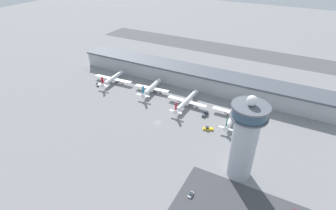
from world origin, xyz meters
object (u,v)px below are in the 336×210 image
(airplane_gate_charlie, at_px, (186,101))
(airplane_gate_delta, at_px, (235,113))
(service_truck_fuel, at_px, (205,114))
(service_truck_baggage, at_px, (97,84))
(airplane_gate_alpha, at_px, (113,79))
(airplane_gate_bravo, at_px, (151,88))
(car_blue_compact, at_px, (191,194))
(control_tower, at_px, (245,139))
(service_truck_catering, at_px, (208,129))

(airplane_gate_charlie, bearing_deg, airplane_gate_delta, 1.38)
(airplane_gate_delta, bearing_deg, service_truck_fuel, -161.82)
(airplane_gate_charlie, xyz_separation_m, airplane_gate_delta, (40.34, 0.97, -0.04))
(service_truck_fuel, height_order, service_truck_baggage, service_truck_fuel)
(airplane_gate_alpha, distance_m, service_truck_fuel, 99.94)
(airplane_gate_alpha, xyz_separation_m, airplane_gate_bravo, (42.76, 1.11, -0.09))
(service_truck_baggage, height_order, car_blue_compact, service_truck_baggage)
(service_truck_fuel, distance_m, car_blue_compact, 78.71)
(control_tower, height_order, airplane_gate_delta, control_tower)
(airplane_gate_delta, xyz_separation_m, car_blue_compact, (-0.23, -82.82, -3.46))
(airplane_gate_delta, distance_m, car_blue_compact, 82.90)
(control_tower, relative_size, airplane_gate_alpha, 1.30)
(airplane_gate_delta, xyz_separation_m, service_truck_baggage, (-129.86, -7.16, -3.18))
(airplane_gate_charlie, height_order, airplane_gate_delta, airplane_gate_charlie)
(airplane_gate_bravo, bearing_deg, control_tower, -32.60)
(airplane_gate_bravo, distance_m, service_truck_baggage, 53.73)
(airplane_gate_bravo, xyz_separation_m, airplane_gate_delta, (77.74, -5.49, -0.01))
(service_truck_catering, xyz_separation_m, car_blue_compact, (12.44, -59.03, -0.24))
(airplane_gate_alpha, height_order, car_blue_compact, airplane_gate_alpha)
(airplane_gate_delta, height_order, car_blue_compact, airplane_gate_delta)
(airplane_gate_bravo, relative_size, service_truck_fuel, 4.14)
(airplane_gate_charlie, distance_m, service_truck_baggage, 89.80)
(airplane_gate_alpha, distance_m, airplane_gate_delta, 120.57)
(airplane_gate_charlie, xyz_separation_m, service_truck_catering, (27.66, -22.82, -3.26))
(airplane_gate_bravo, bearing_deg, service_truck_baggage, -166.36)
(airplane_gate_alpha, height_order, service_truck_catering, airplane_gate_alpha)
(airplane_gate_bravo, distance_m, service_truck_catering, 71.42)
(control_tower, distance_m, airplane_gate_bravo, 115.54)
(airplane_gate_bravo, height_order, car_blue_compact, airplane_gate_bravo)
(service_truck_baggage, xyz_separation_m, car_blue_compact, (129.63, -75.67, -0.28))
(airplane_gate_alpha, relative_size, airplane_gate_charlie, 1.02)
(airplane_gate_bravo, distance_m, service_truck_fuel, 57.93)
(service_truck_catering, bearing_deg, control_tower, -46.23)
(control_tower, xyz_separation_m, service_truck_catering, (-30.50, 31.84, -25.17))
(airplane_gate_alpha, bearing_deg, control_tower, -23.46)
(airplane_gate_charlie, distance_m, service_truck_fuel, 20.23)
(service_truck_fuel, bearing_deg, airplane_gate_alpha, 173.47)
(airplane_gate_delta, relative_size, car_blue_compact, 11.01)
(airplane_gate_bravo, bearing_deg, service_truck_fuel, -12.44)
(airplane_gate_bravo, distance_m, car_blue_compact, 117.55)
(airplane_gate_charlie, bearing_deg, service_truck_fuel, -17.47)
(airplane_gate_bravo, xyz_separation_m, service_truck_baggage, (-52.12, -12.65, -3.19))
(control_tower, xyz_separation_m, service_truck_fuel, (-39.07, 48.66, -24.89))
(airplane_gate_bravo, height_order, airplane_gate_charlie, airplane_gate_bravo)
(airplane_gate_bravo, xyz_separation_m, airplane_gate_charlie, (37.40, -6.46, 0.03))
(control_tower, bearing_deg, airplane_gate_bravo, 147.40)
(airplane_gate_delta, bearing_deg, service_truck_catering, -118.06)
(airplane_gate_charlie, bearing_deg, control_tower, -43.23)
(airplane_gate_bravo, relative_size, service_truck_baggage, 5.20)
(airplane_gate_bravo, bearing_deg, service_truck_catering, -24.23)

